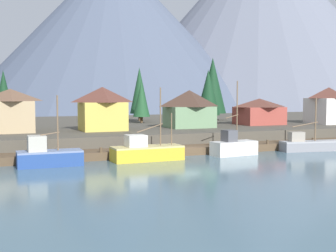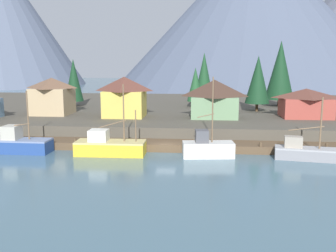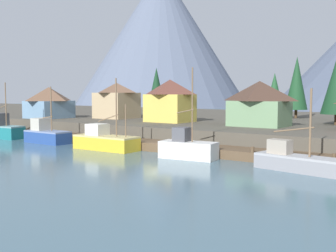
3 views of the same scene
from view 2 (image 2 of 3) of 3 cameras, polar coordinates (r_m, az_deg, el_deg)
The scene contains 17 objects.
ground_plane at distance 68.33m, azimuth 1.35°, elevation -0.48°, with size 400.00×400.00×1.00m, color #476675.
dock at distance 50.54m, azimuth -0.14°, elevation -2.95°, with size 80.00×4.00×1.60m.
shoreline_bank at distance 79.90m, azimuth 1.98°, elevation 2.27°, with size 400.00×56.00×2.50m, color #4C473D.
mountain_central_peak at distance 184.39m, azimuth 12.90°, elevation 16.35°, with size 127.33×127.33×67.41m, color #4C566B.
fishing_boat_blue at distance 52.18m, azimuth -21.26°, elevation -2.44°, with size 7.14×2.93×7.93m.
fishing_boat_yellow at distance 47.97m, azimuth -8.86°, elevation -3.01°, with size 8.70×3.23×8.86m.
fishing_boat_white at distance 46.55m, azimuth 5.95°, elevation -3.26°, with size 6.44×3.15×9.78m.
fishing_boat_grey at distance 48.14m, azimuth 20.93°, elevation -3.77°, with size 9.35×3.71×7.51m.
house_green at distance 61.91m, azimuth 7.01°, elevation 4.15°, with size 7.76×5.83×6.18m.
house_red at distance 65.98m, azimuth 20.03°, elevation 3.32°, with size 8.11×6.45×4.72m.
house_yellow at distance 62.84m, azimuth -6.58°, elevation 4.45°, with size 6.88×5.69×6.63m.
house_tan at distance 68.63m, azimuth -17.03°, elevation 4.39°, with size 6.53×6.46×6.32m.
conifer_near_left at distance 80.47m, azimuth 16.55°, elevation 8.06°, with size 5.76×5.76×13.19m.
conifer_near_right at distance 82.05m, azimuth 5.46°, elevation 7.67°, with size 3.94×3.94×10.97m.
conifer_mid_left at distance 76.02m, azimuth 4.15°, elevation 6.26°, with size 3.26×3.26×7.92m.
conifer_mid_right at distance 80.11m, azimuth -14.01°, elevation 6.73°, with size 3.72×3.72×9.62m.
conifer_back_left at distance 71.05m, azimuth 13.38°, elevation 6.81°, with size 4.46×4.46×10.13m.
Camera 2 is at (4.85, -47.09, 11.56)m, focal length 40.47 mm.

